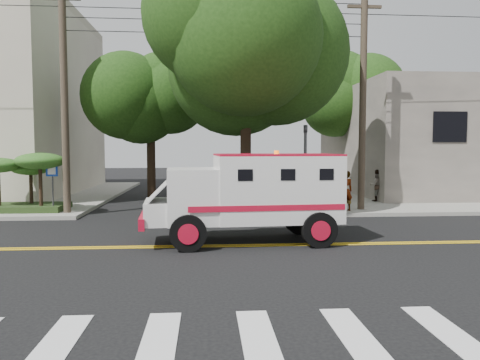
{
  "coord_description": "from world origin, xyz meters",
  "views": [
    {
      "loc": [
        -0.13,
        -12.73,
        2.71
      ],
      "look_at": [
        1.02,
        3.17,
        1.6
      ],
      "focal_mm": 35.0,
      "sensor_mm": 36.0,
      "label": 1
    }
  ],
  "objects": [
    {
      "name": "tree_main",
      "position": [
        1.94,
        6.21,
        7.2
      ],
      "size": [
        6.08,
        5.7,
        9.85
      ],
      "color": "black",
      "rests_on": "ground"
    },
    {
      "name": "tree_left",
      "position": [
        -2.68,
        11.79,
        5.73
      ],
      "size": [
        4.48,
        4.2,
        7.7
      ],
      "color": "black",
      "rests_on": "ground"
    },
    {
      "name": "palm_planter",
      "position": [
        -7.44,
        6.62,
        1.65
      ],
      "size": [
        3.52,
        2.63,
        2.36
      ],
      "color": "#1E3314",
      "rests_on": "sidewalk_nw"
    },
    {
      "name": "armored_truck",
      "position": [
        1.16,
        0.47,
        1.44
      ],
      "size": [
        5.69,
        2.58,
        2.53
      ],
      "rotation": [
        0.0,
        0.0,
        0.07
      ],
      "color": "silver",
      "rests_on": "ground"
    },
    {
      "name": "pedestrian_b",
      "position": [
        7.97,
        8.91,
        0.91
      ],
      "size": [
        0.78,
        0.63,
        1.51
      ],
      "primitive_type": "imported",
      "rotation": [
        0.0,
        0.0,
        3.07
      ],
      "color": "gray",
      "rests_on": "sidewalk_ne"
    },
    {
      "name": "tree_right",
      "position": [
        8.84,
        15.77,
        6.09
      ],
      "size": [
        4.8,
        4.5,
        8.2
      ],
      "color": "black",
      "rests_on": "ground"
    },
    {
      "name": "sidewalk_ne",
      "position": [
        13.5,
        13.5,
        0.07
      ],
      "size": [
        17.0,
        17.0,
        0.15
      ],
      "primitive_type": "cube",
      "color": "gray",
      "rests_on": "ground"
    },
    {
      "name": "utility_pole_left",
      "position": [
        -5.6,
        6.0,
        4.5
      ],
      "size": [
        0.28,
        0.28,
        9.0
      ],
      "primitive_type": "cylinder",
      "color": "#382D23",
      "rests_on": "ground"
    },
    {
      "name": "ground",
      "position": [
        0.0,
        0.0,
        0.0
      ],
      "size": [
        100.0,
        100.0,
        0.0
      ],
      "primitive_type": "plane",
      "color": "black",
      "rests_on": "ground"
    },
    {
      "name": "building_right",
      "position": [
        15.0,
        14.0,
        3.15
      ],
      "size": [
        14.0,
        12.0,
        6.0
      ],
      "primitive_type": "cube",
      "color": "#665F57",
      "rests_on": "sidewalk_ne"
    },
    {
      "name": "traffic_signal",
      "position": [
        3.8,
        5.6,
        2.23
      ],
      "size": [
        0.15,
        0.18,
        3.6
      ],
      "color": "#3F3F42",
      "rests_on": "ground"
    },
    {
      "name": "accessibility_sign",
      "position": [
        -6.2,
        6.17,
        1.37
      ],
      "size": [
        0.45,
        0.1,
        2.02
      ],
      "color": "#3F3F42",
      "rests_on": "ground"
    },
    {
      "name": "utility_pole_right",
      "position": [
        6.3,
        6.2,
        4.5
      ],
      "size": [
        0.28,
        0.28,
        9.0
      ],
      "primitive_type": "cylinder",
      "color": "#382D23",
      "rests_on": "ground"
    },
    {
      "name": "pedestrian_a",
      "position": [
        5.5,
        5.73,
        0.96
      ],
      "size": [
        0.65,
        0.49,
        1.62
      ],
      "primitive_type": "imported",
      "rotation": [
        0.0,
        0.0,
        3.32
      ],
      "color": "gray",
      "rests_on": "sidewalk_ne"
    }
  ]
}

